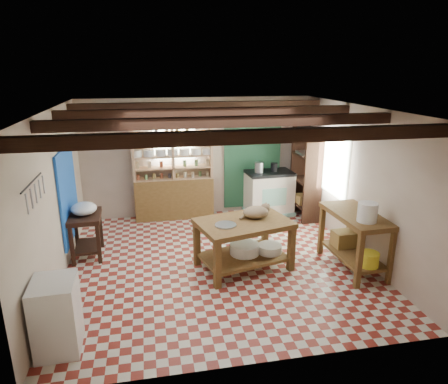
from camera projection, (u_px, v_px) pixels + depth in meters
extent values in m
cube|color=maroon|center=(217.00, 263.00, 6.86)|extent=(5.00, 5.00, 0.02)
cube|color=#46464B|center=(217.00, 109.00, 6.08)|extent=(5.00, 5.00, 0.02)
cube|color=#C3B09D|center=(197.00, 158.00, 8.81)|extent=(5.00, 0.04, 2.60)
cube|color=#C3B09D|center=(259.00, 260.00, 4.12)|extent=(5.00, 0.04, 2.60)
cube|color=#C3B09D|center=(54.00, 199.00, 6.01)|extent=(0.04, 5.00, 2.60)
cube|color=#C3B09D|center=(359.00, 182.00, 6.92)|extent=(0.04, 5.00, 2.60)
cube|color=black|center=(217.00, 117.00, 6.12)|extent=(5.00, 3.80, 0.15)
cube|color=blue|center=(68.00, 194.00, 6.92)|extent=(0.04, 1.40, 1.60)
cube|color=#205033|center=(252.00, 158.00, 9.02)|extent=(1.30, 0.04, 2.30)
cube|color=beige|center=(174.00, 140.00, 8.58)|extent=(0.90, 0.02, 0.80)
cube|color=beige|center=(332.00, 164.00, 7.83)|extent=(0.02, 1.30, 1.20)
cube|color=black|center=(33.00, 192.00, 4.76)|extent=(0.06, 0.90, 0.28)
cube|color=black|center=(258.00, 119.00, 8.35)|extent=(0.86, 0.12, 0.36)
cube|color=tan|center=(173.00, 170.00, 8.59)|extent=(1.70, 0.34, 2.20)
cube|color=black|center=(306.00, 174.00, 8.66)|extent=(0.40, 0.86, 2.00)
cube|color=brown|center=(243.00, 244.00, 6.57)|extent=(1.66, 1.30, 0.83)
cube|color=white|center=(269.00, 193.00, 9.01)|extent=(1.06, 0.75, 0.99)
cube|color=black|center=(87.00, 235.00, 6.98)|extent=(0.57, 0.80, 0.78)
cube|color=white|center=(57.00, 316.00, 4.64)|extent=(0.51, 0.60, 0.88)
cube|color=brown|center=(354.00, 241.00, 6.55)|extent=(0.73, 1.37, 0.96)
ellipsoid|color=#9C7F5B|center=(256.00, 212.00, 6.56)|extent=(0.53, 0.48, 0.19)
cylinder|color=#A9ABB1|center=(226.00, 225.00, 6.26)|extent=(0.41, 0.41, 0.02)
cylinder|color=white|center=(245.00, 249.00, 6.67)|extent=(0.60, 0.60, 0.17)
cylinder|color=white|center=(270.00, 249.00, 6.70)|extent=(0.48, 0.48, 0.14)
cylinder|color=#A9ABB1|center=(259.00, 167.00, 8.76)|extent=(0.21, 0.21, 0.23)
cylinder|color=black|center=(274.00, 167.00, 8.85)|extent=(0.16, 0.16, 0.19)
ellipsoid|color=white|center=(84.00, 209.00, 6.83)|extent=(0.45, 0.45, 0.22)
cylinder|color=white|center=(367.00, 212.00, 6.03)|extent=(0.31, 0.31, 0.30)
cube|color=olive|center=(344.00, 239.00, 6.86)|extent=(0.39, 0.32, 0.27)
cylinder|color=gold|center=(369.00, 259.00, 6.17)|extent=(0.32, 0.32, 0.22)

